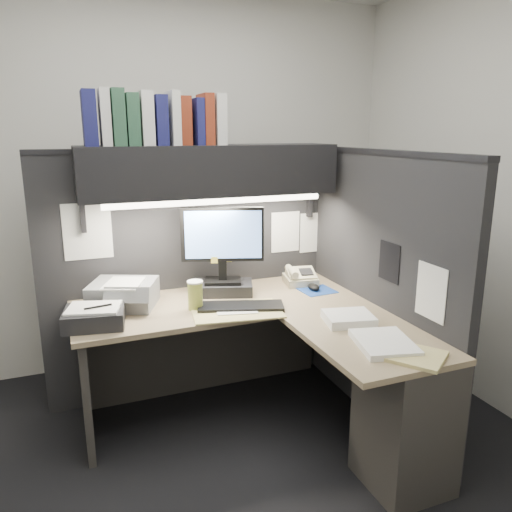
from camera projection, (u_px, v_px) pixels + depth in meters
name	position (u px, v px, depth m)	size (l,w,h in m)	color
floor	(234.00, 465.00, 2.66)	(3.50, 3.50, 0.00)	black
wall_back	(166.00, 184.00, 3.68)	(3.50, 0.04, 2.70)	silver
wall_front	(477.00, 333.00, 0.97)	(3.50, 0.04, 2.70)	silver
wall_right	(511.00, 197.00, 2.95)	(0.04, 3.00, 2.70)	silver
partition_back	(191.00, 275.00, 3.31)	(1.90, 0.06, 1.60)	black
partition_right	(378.00, 292.00, 2.97)	(0.06, 1.50, 1.60)	black
desk	(307.00, 376.00, 2.70)	(1.70, 1.53, 0.73)	#9B8462
overhead_shelf	(210.00, 170.00, 3.01)	(1.55, 0.34, 0.30)	black
task_light_tube	(218.00, 201.00, 2.93)	(0.04, 0.04, 1.32)	white
monitor	(223.00, 260.00, 3.11)	(0.49, 0.33, 0.55)	black
keyboard	(241.00, 307.00, 2.89)	(0.49, 0.16, 0.02)	black
mousepad	(317.00, 290.00, 3.21)	(0.21, 0.19, 0.00)	navy
mouse	(314.00, 287.00, 3.21)	(0.07, 0.11, 0.04)	black
telephone	(300.00, 278.00, 3.36)	(0.20, 0.21, 0.08)	beige
coffee_cup	(195.00, 296.00, 2.86)	(0.09, 0.09, 0.16)	#ABA744
printer	(124.00, 294.00, 2.92)	(0.36, 0.31, 0.15)	gray
notebook_stack	(95.00, 317.00, 2.63)	(0.31, 0.26, 0.09)	black
open_folder	(237.00, 311.00, 2.84)	(0.50, 0.33, 0.01)	tan
paper_stack_a	(348.00, 318.00, 2.68)	(0.25, 0.21, 0.05)	white
paper_stack_b	(384.00, 343.00, 2.38)	(0.25, 0.32, 0.03)	white
manila_stack	(410.00, 355.00, 2.28)	(0.23, 0.30, 0.02)	tan
binder_row	(154.00, 119.00, 2.82)	(0.78, 0.25, 0.30)	#16174E
pinned_papers	(267.00, 245.00, 3.05)	(1.76, 1.31, 0.51)	white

